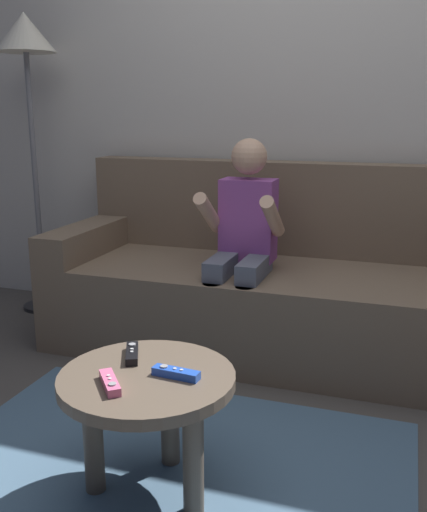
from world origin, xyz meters
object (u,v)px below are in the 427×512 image
coffee_table (148,396)px  game_remote_blue_near_edge (176,373)px  floor_lamp (26,56)px  game_remote_pink_far_corner (110,383)px  person_seated_on_couch (243,238)px  game_remote_black_center (132,353)px  couch (267,286)px

coffee_table → game_remote_blue_near_edge: game_remote_blue_near_edge is taller
game_remote_blue_near_edge → floor_lamp: (-1.40, 1.36, 1.01)m
coffee_table → floor_lamp: 2.18m
game_remote_blue_near_edge → floor_lamp: bearing=135.8°
game_remote_blue_near_edge → game_remote_pink_far_corner: 0.19m
person_seated_on_couch → game_remote_black_center: (-0.08, -0.97, -0.17)m
couch → coffee_table: size_ratio=3.96×
person_seated_on_couch → floor_lamp: floor_lamp is taller
person_seated_on_couch → game_remote_blue_near_edge: bearing=-84.4°
game_remote_black_center → coffee_table: bearing=-43.2°
game_remote_black_center → game_remote_blue_near_edge: bearing=-25.3°
game_remote_black_center → floor_lamp: 2.03m
coffee_table → game_remote_black_center: game_remote_black_center is taller
person_seated_on_couch → coffee_table: person_seated_on_couch is taller
couch → floor_lamp: 1.76m
couch → game_remote_black_center: (-0.15, -1.15, 0.10)m
game_remote_black_center → floor_lamp: (-1.22, 1.27, 1.01)m
game_remote_black_center → floor_lamp: floor_lamp is taller
game_remote_pink_far_corner → couch: bearing=85.0°
coffee_table → game_remote_pink_far_corner: bearing=-118.8°
person_seated_on_couch → game_remote_black_center: bearing=-94.5°
person_seated_on_couch → floor_lamp: 1.57m
floor_lamp → game_remote_blue_near_edge: bearing=-44.2°
game_remote_blue_near_edge → game_remote_pink_far_corner: size_ratio=1.08×
coffee_table → game_remote_black_center: size_ratio=3.62×
couch → game_remote_black_center: bearing=-97.4°
person_seated_on_couch → game_remote_pink_far_corner: size_ratio=7.67×
floor_lamp → couch: bearing=-4.9°
person_seated_on_couch → game_remote_blue_near_edge: (0.10, -1.05, -0.17)m
game_remote_blue_near_edge → game_remote_black_center: (-0.18, 0.09, 0.00)m
game_remote_blue_near_edge → person_seated_on_couch: bearing=95.6°
game_remote_blue_near_edge → game_remote_black_center: same height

